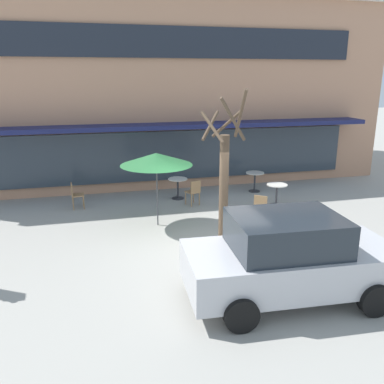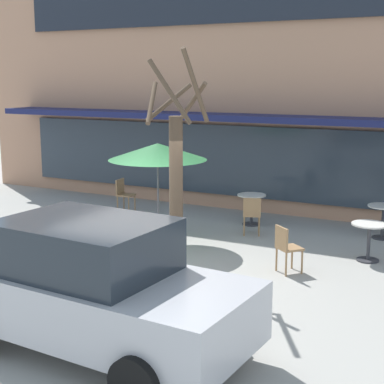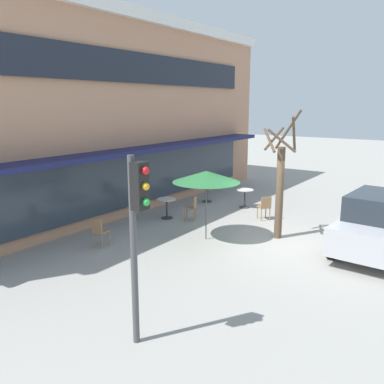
{
  "view_description": "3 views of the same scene",
  "coord_description": "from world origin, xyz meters",
  "px_view_note": "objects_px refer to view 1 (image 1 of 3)",
  "views": [
    {
      "loc": [
        -2.73,
        -9.29,
        4.35
      ],
      "look_at": [
        0.19,
        2.24,
        0.92
      ],
      "focal_mm": 38.0,
      "sensor_mm": 36.0,
      "label": 1
    },
    {
      "loc": [
        5.46,
        -8.51,
        3.57
      ],
      "look_at": [
        -0.25,
        2.4,
        1.16
      ],
      "focal_mm": 55.0,
      "sensor_mm": 36.0,
      "label": 2
    },
    {
      "loc": [
        -11.23,
        -4.57,
        4.23
      ],
      "look_at": [
        -0.14,
        3.18,
        1.26
      ],
      "focal_mm": 38.0,
      "sensor_mm": 36.0,
      "label": 3
    }
  ],
  "objects_px": {
    "patio_umbrella_green_folded": "(156,159)",
    "cafe_chair_0": "(194,191)",
    "cafe_table_near_wall": "(255,179)",
    "cafe_chair_1": "(261,206)",
    "cafe_table_by_tree": "(277,191)",
    "cafe_chair_2": "(75,194)",
    "cafe_table_streetside": "(178,185)",
    "parked_sedan": "(289,258)",
    "street_tree": "(224,179)"
  },
  "relations": [
    {
      "from": "patio_umbrella_green_folded",
      "to": "cafe_chair_0",
      "type": "relative_size",
      "value": 2.47
    },
    {
      "from": "cafe_table_near_wall",
      "to": "cafe_chair_1",
      "type": "height_order",
      "value": "cafe_chair_1"
    },
    {
      "from": "cafe_table_by_tree",
      "to": "cafe_chair_1",
      "type": "relative_size",
      "value": 0.85
    },
    {
      "from": "cafe_chair_0",
      "to": "cafe_chair_2",
      "type": "relative_size",
      "value": 1.0
    },
    {
      "from": "cafe_table_by_tree",
      "to": "cafe_chair_2",
      "type": "height_order",
      "value": "cafe_chair_2"
    },
    {
      "from": "cafe_table_streetside",
      "to": "cafe_table_by_tree",
      "type": "height_order",
      "value": "same"
    },
    {
      "from": "parked_sedan",
      "to": "street_tree",
      "type": "distance_m",
      "value": 3.1
    },
    {
      "from": "patio_umbrella_green_folded",
      "to": "cafe_chair_2",
      "type": "bearing_deg",
      "value": 137.33
    },
    {
      "from": "patio_umbrella_green_folded",
      "to": "parked_sedan",
      "type": "bearing_deg",
      "value": -68.73
    },
    {
      "from": "cafe_table_near_wall",
      "to": "patio_umbrella_green_folded",
      "type": "bearing_deg",
      "value": -147.47
    },
    {
      "from": "cafe_table_near_wall",
      "to": "parked_sedan",
      "type": "bearing_deg",
      "value": -107.78
    },
    {
      "from": "cafe_table_streetside",
      "to": "cafe_table_by_tree",
      "type": "relative_size",
      "value": 1.0
    },
    {
      "from": "cafe_table_streetside",
      "to": "cafe_chair_0",
      "type": "bearing_deg",
      "value": -67.69
    },
    {
      "from": "cafe_table_near_wall",
      "to": "cafe_table_by_tree",
      "type": "height_order",
      "value": "same"
    },
    {
      "from": "cafe_table_near_wall",
      "to": "cafe_table_streetside",
      "type": "bearing_deg",
      "value": -176.21
    },
    {
      "from": "cafe_table_near_wall",
      "to": "parked_sedan",
      "type": "relative_size",
      "value": 0.18
    },
    {
      "from": "cafe_table_near_wall",
      "to": "cafe_chair_1",
      "type": "bearing_deg",
      "value": -109.44
    },
    {
      "from": "cafe_table_near_wall",
      "to": "cafe_chair_0",
      "type": "height_order",
      "value": "cafe_chair_0"
    },
    {
      "from": "cafe_table_near_wall",
      "to": "patio_umbrella_green_folded",
      "type": "height_order",
      "value": "patio_umbrella_green_folded"
    },
    {
      "from": "cafe_table_by_tree",
      "to": "parked_sedan",
      "type": "height_order",
      "value": "parked_sedan"
    },
    {
      "from": "parked_sedan",
      "to": "cafe_table_streetside",
      "type": "bearing_deg",
      "value": 95.42
    },
    {
      "from": "cafe_chair_0",
      "to": "cafe_chair_2",
      "type": "height_order",
      "value": "same"
    },
    {
      "from": "cafe_table_by_tree",
      "to": "cafe_chair_2",
      "type": "xyz_separation_m",
      "value": [
        -6.7,
        1.35,
        0.01
      ]
    },
    {
      "from": "cafe_table_streetside",
      "to": "parked_sedan",
      "type": "height_order",
      "value": "parked_sedan"
    },
    {
      "from": "parked_sedan",
      "to": "cafe_chair_2",
      "type": "bearing_deg",
      "value": 121.44
    },
    {
      "from": "cafe_chair_0",
      "to": "parked_sedan",
      "type": "height_order",
      "value": "parked_sedan"
    },
    {
      "from": "cafe_table_near_wall",
      "to": "cafe_table_by_tree",
      "type": "xyz_separation_m",
      "value": [
        0.05,
        -1.83,
        0.0
      ]
    },
    {
      "from": "cafe_table_by_tree",
      "to": "patio_umbrella_green_folded",
      "type": "distance_m",
      "value": 4.63
    },
    {
      "from": "cafe_table_streetside",
      "to": "street_tree",
      "type": "height_order",
      "value": "street_tree"
    },
    {
      "from": "cafe_table_streetside",
      "to": "cafe_table_near_wall",
      "type": "bearing_deg",
      "value": 3.79
    },
    {
      "from": "cafe_table_by_tree",
      "to": "cafe_chair_0",
      "type": "xyz_separation_m",
      "value": [
        -2.76,
        0.72,
        0.01
      ]
    },
    {
      "from": "cafe_table_near_wall",
      "to": "cafe_chair_1",
      "type": "distance_m",
      "value": 3.48
    },
    {
      "from": "cafe_chair_1",
      "to": "cafe_chair_2",
      "type": "distance_m",
      "value": 6.17
    },
    {
      "from": "patio_umbrella_green_folded",
      "to": "street_tree",
      "type": "height_order",
      "value": "street_tree"
    },
    {
      "from": "cafe_table_streetside",
      "to": "street_tree",
      "type": "bearing_deg",
      "value": -86.09
    },
    {
      "from": "patio_umbrella_green_folded",
      "to": "cafe_chair_0",
      "type": "height_order",
      "value": "patio_umbrella_green_folded"
    },
    {
      "from": "street_tree",
      "to": "cafe_table_near_wall",
      "type": "bearing_deg",
      "value": 58.3
    },
    {
      "from": "cafe_table_by_tree",
      "to": "cafe_chair_1",
      "type": "xyz_separation_m",
      "value": [
        -1.21,
        -1.46,
        0.01
      ]
    },
    {
      "from": "cafe_chair_0",
      "to": "cafe_table_near_wall",
      "type": "bearing_deg",
      "value": 22.2
    },
    {
      "from": "cafe_table_streetside",
      "to": "parked_sedan",
      "type": "distance_m",
      "value": 7.29
    },
    {
      "from": "cafe_chair_1",
      "to": "patio_umbrella_green_folded",
      "type": "bearing_deg",
      "value": 169.34
    },
    {
      "from": "cafe_table_by_tree",
      "to": "cafe_chair_0",
      "type": "distance_m",
      "value": 2.85
    },
    {
      "from": "cafe_table_by_tree",
      "to": "patio_umbrella_green_folded",
      "type": "height_order",
      "value": "patio_umbrella_green_folded"
    },
    {
      "from": "cafe_table_near_wall",
      "to": "parked_sedan",
      "type": "height_order",
      "value": "parked_sedan"
    },
    {
      "from": "cafe_table_streetside",
      "to": "street_tree",
      "type": "xyz_separation_m",
      "value": [
        0.29,
        -4.3,
        1.26
      ]
    },
    {
      "from": "cafe_table_streetside",
      "to": "patio_umbrella_green_folded",
      "type": "xyz_separation_m",
      "value": [
        -1.16,
        -2.5,
        1.51
      ]
    },
    {
      "from": "street_tree",
      "to": "cafe_table_streetside",
      "type": "bearing_deg",
      "value": 93.91
    },
    {
      "from": "cafe_table_by_tree",
      "to": "cafe_table_near_wall",
      "type": "bearing_deg",
      "value": 91.56
    },
    {
      "from": "cafe_chair_1",
      "to": "cafe_table_near_wall",
      "type": "bearing_deg",
      "value": 70.56
    },
    {
      "from": "patio_umbrella_green_folded",
      "to": "parked_sedan",
      "type": "distance_m",
      "value": 5.22
    }
  ]
}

